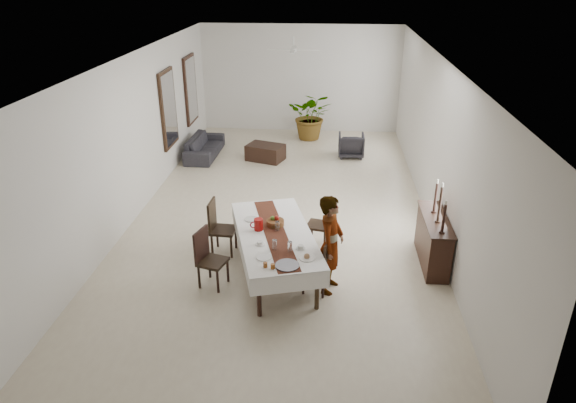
{
  "coord_description": "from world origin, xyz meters",
  "views": [
    {
      "loc": [
        0.92,
        -9.67,
        4.77
      ],
      "look_at": [
        0.26,
        -1.68,
        1.05
      ],
      "focal_mm": 32.0,
      "sensor_mm": 36.0,
      "label": 1
    }
  ],
  "objects": [
    {
      "name": "table_leg_bl",
      "position": [
        -0.64,
        -1.31,
        0.35
      ],
      "size": [
        0.09,
        0.09,
        0.7
      ],
      "primitive_type": "cylinder",
      "rotation": [
        0.0,
        0.0,
        0.28
      ],
      "color": "black",
      "rests_on": "floor"
    },
    {
      "name": "candlestick_mid_shaft",
      "position": [
        2.78,
        -1.89,
        1.2
      ],
      "size": [
        0.05,
        0.05,
        0.61
      ],
      "primitive_type": "cylinder",
      "color": "black",
      "rests_on": "candlestick_mid_base"
    },
    {
      "name": "chair_right_near_leg_fl",
      "position": [
        0.92,
        -2.97,
        0.2
      ],
      "size": [
        0.05,
        0.05,
        0.39
      ],
      "primitive_type": "cylinder",
      "rotation": [
        0.0,
        0.0,
        -0.28
      ],
      "color": "black",
      "rests_on": "floor"
    },
    {
      "name": "pitcher_handle",
      "position": [
        -0.27,
        -2.23,
        0.86
      ],
      "size": [
        0.12,
        0.05,
        0.12
      ],
      "primitive_type": "torus",
      "rotation": [
        1.57,
        0.0,
        0.28
      ],
      "color": "maroon",
      "rests_on": "red_pitcher"
    },
    {
      "name": "sideboard_top",
      "position": [
        2.78,
        -1.75,
        0.85
      ],
      "size": [
        0.41,
        1.45,
        0.03
      ],
      "primitive_type": "cube",
      "color": "black",
      "rests_on": "sideboard_body"
    },
    {
      "name": "mirror_frame_far",
      "position": [
        -2.96,
        4.3,
        1.6
      ],
      "size": [
        0.06,
        1.05,
        1.85
      ],
      "primitive_type": "cube",
      "color": "black",
      "rests_on": "wall_left"
    },
    {
      "name": "chair_right_near_back",
      "position": [
        0.98,
        -2.82,
        0.69
      ],
      "size": [
        0.14,
        0.39,
        0.51
      ],
      "primitive_type": "cube",
      "rotation": [
        0.0,
        0.0,
        1.3
      ],
      "color": "black",
      "rests_on": "chair_right_near_seat"
    },
    {
      "name": "chair_right_far_back",
      "position": [
        0.97,
        -1.35,
        0.7
      ],
      "size": [
        0.13,
        0.4,
        0.51
      ],
      "primitive_type": "cube",
      "rotation": [
        0.0,
        0.0,
        1.34
      ],
      "color": "black",
      "rests_on": "chair_right_far_seat"
    },
    {
      "name": "ceiling",
      "position": [
        0.0,
        0.0,
        3.2
      ],
      "size": [
        6.0,
        12.0,
        0.02
      ],
      "primitive_type": "cube",
      "color": "silver",
      "rests_on": "wall_back"
    },
    {
      "name": "fruit_green",
      "position": [
        0.03,
        -2.01,
        0.88
      ],
      "size": [
        0.08,
        0.08,
        0.08
      ],
      "primitive_type": "sphere",
      "color": "#507824",
      "rests_on": "fruit_basket"
    },
    {
      "name": "candlestick_far_base",
      "position": [
        2.78,
        -1.52,
        0.88
      ],
      "size": [
        0.09,
        0.09,
        0.03
      ],
      "primitive_type": "cylinder",
      "color": "black",
      "rests_on": "sideboard_top"
    },
    {
      "name": "chair_right_far_leg_fr",
      "position": [
        0.99,
        -1.19,
        0.2
      ],
      "size": [
        0.05,
        0.05,
        0.4
      ],
      "primitive_type": "cylinder",
      "rotation": [
        0.0,
        0.0,
        -0.23
      ],
      "color": "black",
      "rests_on": "floor"
    },
    {
      "name": "wall_left",
      "position": [
        -3.0,
        0.0,
        1.6
      ],
      "size": [
        0.02,
        12.0,
        3.2
      ],
      "primitive_type": "cube",
      "color": "silver",
      "rests_on": "floor"
    },
    {
      "name": "wine_glass_far",
      "position": [
        0.13,
        -2.22,
        0.84
      ],
      "size": [
        0.07,
        0.07,
        0.17
      ],
      "primitive_type": "cylinder",
      "color": "silver",
      "rests_on": "tablecloth_top"
    },
    {
      "name": "chair_left_far_leg_fr",
      "position": [
        -1.08,
        -1.86,
        0.21
      ],
      "size": [
        0.05,
        0.05,
        0.42
      ],
      "primitive_type": "cylinder",
      "rotation": [
        0.0,
        0.0,
        -0.06
      ],
      "color": "black",
      "rests_on": "floor"
    },
    {
      "name": "serving_tray",
      "position": [
        0.38,
        -3.29,
        0.77
      ],
      "size": [
        0.36,
        0.36,
        0.02
      ],
      "primitive_type": "cylinder",
      "color": "#46454B",
      "rests_on": "tablecloth_top"
    },
    {
      "name": "chair_right_near_leg_br",
      "position": [
        0.69,
        -2.57,
        0.2
      ],
      "size": [
        0.05,
        0.05,
        0.39
      ],
      "primitive_type": "cylinder",
      "rotation": [
        0.0,
        0.0,
        -0.28
      ],
      "color": "black",
      "rests_on": "floor"
    },
    {
      "name": "chair_right_far_leg_fl",
      "position": [
        0.91,
        -1.51,
        0.2
      ],
      "size": [
        0.05,
        0.05,
        0.4
      ],
      "primitive_type": "cylinder",
      "rotation": [
        0.0,
        0.0,
        -0.23
      ],
      "color": "black",
      "rests_on": "floor"
    },
    {
      "name": "wine_glass_mid",
      "position": [
        0.15,
        -2.84,
        0.84
      ],
      "size": [
        0.07,
        0.07,
        0.17
      ],
      "primitive_type": "cylinder",
      "color": "silver",
      "rests_on": "tablecloth_top"
    },
    {
      "name": "jam_jar_a",
      "position": [
        0.18,
        -3.38,
        0.8
      ],
      "size": [
        0.06,
        0.06,
        0.07
      ],
      "primitive_type": "cylinder",
      "color": "brown",
      "rests_on": "tablecloth_top"
    },
    {
      "name": "chair_left_near_leg_fl",
      "position": [
        -0.98,
        -2.54,
        0.2
      ],
      "size": [
        0.05,
        0.05,
        0.41
      ],
      "primitive_type": "cylinder",
      "rotation": [
        0.0,
        0.0,
        -0.29
      ],
      "color": "black",
      "rests_on": "floor"
    },
    {
      "name": "chair_right_near_leg_fr",
      "position": [
        1.0,
        -2.66,
        0.2
      ],
      "size": [
        0.05,
        0.05,
        0.39
      ],
      "primitive_type": "cylinder",
      "rotation": [
        0.0,
        0.0,
        -0.28
      ],
      "color": "black",
      "rests_on": "floor"
    },
    {
      "name": "fan_blade_s",
      "position": [
        0.0,
        2.65,
        2.9
      ],
      "size": [
        0.1,
        0.55,
        0.01
      ],
      "primitive_type": "cube",
      "color": "silver",
      "rests_on": "fan_hub"
    },
    {
      "name": "chair_right_far_leg_br",
      "position": [
        0.67,
        -1.11,
        0.2
      ],
      "size": [
        0.05,
        0.05,
        0.4
      ],
      "primitive_type": "cylinder",
      "rotation": [
        0.0,
        0.0,
        -0.23
      ],
      "color": "black",
      "rests_on": "floor"
    },
    {
      "name": "candlestick_near_candle",
      "position": [
        2.78,
        -2.26,
        1.4
      ],
      "size": [
        0.03,
        0.03,
        0.07
      ],
      "primitive_type": "cylinder",
      "color": "beige",
      "rests_on": "candlestick_near_shaft"
    },
    {
      "name": "chair_right_near_seat",
      "position": [
        0.8,
        -2.77,
        0.42
      ],
      "size": [
        0.49,
        0.49,
        0.05
      ],
      "primitive_type": "cube",
      "rotation": [
        0.0,
        0.0,
        1.3
      ],
      "color": "black",
      "rests_on": "chair_right_near_leg_fl"
    },
    {
      "name": "candlestick_far_shaft",
      "position": [
        2.78,
        -1.52,
        1.15
      ],
      "size": [
        0.05,
        0.05,
        0.51
      ],
      "primitive_type": "cylinder",
      "color": "black",
      "rests_on": "candlestick_far_base"
    },
    {
      "name": "chair_right_far_leg_bl",
      "position": [
        0.59,
        -1.43,
        0.2
      ],
      "size": [
        0.05,
        0.05,
        0.4
      ],
      "primitive_type": "cylinder",
      "rotation": [
        0.0,
        0.0,
        -0.23
      ],
      "color": "black",
      "rests_on": "floor"
    },
    {
      "name": "candlestick_near_shaft",
      "position": [
        2.78,
        -2.26,
        1.13
      ],
      "size": [
        0.05,
        0.05,
        0.47
      ],
      "primitive_type": "cylinder",
      "color": "black",
      "rests_on": "candlestick_near_base"
    },
    {
      "name": "tablecloth_drape_far",
      "position": [
        -0.26,
        -1.05,
        0.61
      ],
      "size": [
        1.13,
        0.33,
        0.3
      ],
      "primitive_type": "cube",
      "rotation": [
        0.0,
        0.0,
        0.28
      ],
      "color": "white",
      "rests_on": "dining_table_top"
    },
    {
      "name": "wall_front",
      "position": [
        0.0,
        -6.0,
        1.6
      ],
      "size": [
        6.0,
        0.02,
        3.2
      ],
      "primitive_type": "cube",
      "color": "silver",
      "rests_on": "floor"
    },
    {
      "name": "jam_jar_b",
      "position": [
        0.07,
        -3.35,
        0.8
      ],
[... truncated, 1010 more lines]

